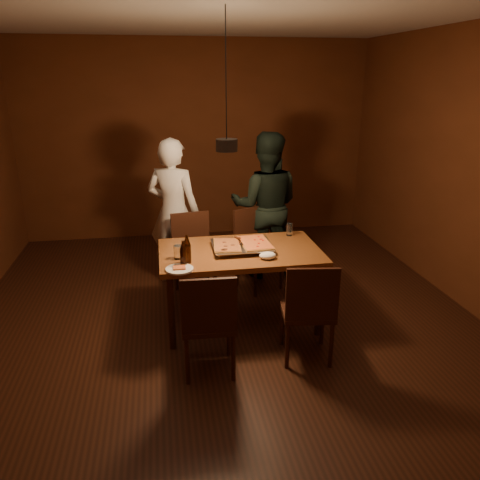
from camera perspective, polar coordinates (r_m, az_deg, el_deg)
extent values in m
plane|color=#37190F|center=(4.52, -1.43, -11.05)|extent=(6.00, 6.00, 0.00)
plane|color=beige|center=(3.93, -1.81, 26.82)|extent=(6.00, 6.00, 0.00)
plane|color=#602D16|center=(6.94, -5.28, 11.94)|extent=(5.00, 0.00, 5.00)
plane|color=#602D16|center=(1.36, 18.83, -22.87)|extent=(5.00, 0.00, 5.00)
cube|color=brown|center=(4.38, 0.00, -1.54)|extent=(1.50, 0.90, 0.05)
cylinder|color=#38190F|center=(4.15, -8.37, -8.75)|extent=(0.06, 0.06, 0.70)
cylinder|color=#38190F|center=(4.37, 9.62, -7.30)|extent=(0.06, 0.06, 0.70)
cylinder|color=#38190F|center=(4.81, -8.68, -4.63)|extent=(0.06, 0.06, 0.70)
cylinder|color=#38190F|center=(5.00, 6.86, -3.58)|extent=(0.06, 0.06, 0.70)
cube|color=#38190F|center=(5.07, -5.55, -2.26)|extent=(0.47, 0.47, 0.04)
cube|color=#38190F|center=(5.16, -6.07, 0.97)|extent=(0.42, 0.08, 0.45)
cube|color=#38190F|center=(5.24, 2.34, -1.42)|extent=(0.56, 0.56, 0.04)
cube|color=#38190F|center=(5.31, 1.16, 1.61)|extent=(0.40, 0.20, 0.45)
cube|color=#38190F|center=(3.80, -3.89, -9.99)|extent=(0.44, 0.44, 0.04)
cube|color=#38190F|center=(3.52, -3.78, -8.10)|extent=(0.42, 0.05, 0.45)
cube|color=#38190F|center=(4.00, 8.15, -8.54)|extent=(0.47, 0.47, 0.04)
cube|color=#38190F|center=(3.73, 8.82, -6.63)|extent=(0.42, 0.09, 0.45)
cube|color=silver|center=(4.38, 0.25, -0.86)|extent=(0.58, 0.49, 0.05)
cube|color=maroon|center=(4.34, -1.58, -0.61)|extent=(0.28, 0.40, 0.02)
cube|color=gold|center=(4.40, 1.86, -0.30)|extent=(0.29, 0.44, 0.02)
cylinder|color=black|center=(4.02, -6.90, -2.16)|extent=(0.06, 0.06, 0.14)
cone|color=black|center=(3.98, -6.96, -0.65)|extent=(0.06, 0.06, 0.08)
cylinder|color=black|center=(4.08, -6.44, -1.70)|extent=(0.07, 0.07, 0.16)
cone|color=black|center=(4.04, -6.51, -0.04)|extent=(0.07, 0.07, 0.09)
cylinder|color=silver|center=(4.19, -7.55, -1.48)|extent=(0.08, 0.08, 0.12)
cylinder|color=silver|center=(4.78, 6.06, 1.29)|extent=(0.06, 0.06, 0.13)
cylinder|color=white|center=(3.96, -7.39, -3.55)|extent=(0.23, 0.23, 0.02)
cube|color=gold|center=(3.96, -7.40, -3.36)|extent=(0.10, 0.08, 0.01)
ellipsoid|color=white|center=(4.16, 3.39, -1.90)|extent=(0.15, 0.12, 0.06)
imported|color=silver|center=(5.34, -8.09, 3.38)|extent=(0.72, 0.62, 1.67)
imported|color=black|center=(5.48, 3.13, 4.18)|extent=(0.96, 0.83, 1.71)
cylinder|color=black|center=(3.94, -1.64, 11.49)|extent=(0.18, 0.18, 0.10)
cylinder|color=black|center=(3.90, -1.72, 19.52)|extent=(0.01, 0.01, 1.00)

